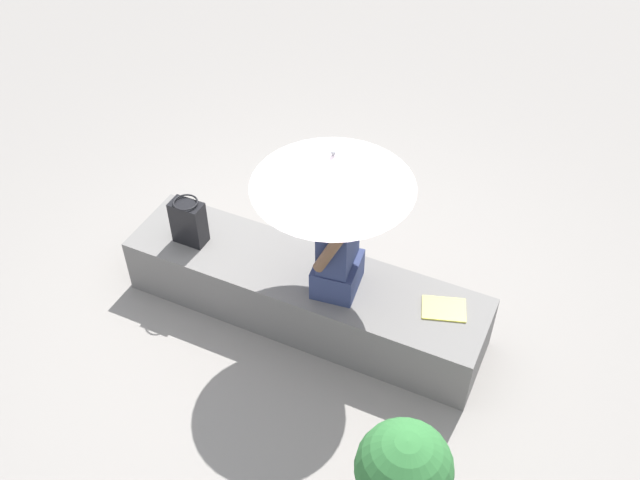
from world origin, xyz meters
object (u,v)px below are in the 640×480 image
parasol (333,170)px  magazine (444,309)px  person_seated (338,243)px  handbag_black (189,222)px

parasol → magazine: parasol is taller
magazine → parasol: bearing=172.4°
person_seated → handbag_black: person_seated is taller
parasol → person_seated: bearing=55.0°
person_seated → magazine: (0.71, 0.10, -0.38)m
person_seated → parasol: (-0.03, -0.04, 0.59)m
magazine → handbag_black: bearing=166.1°
person_seated → handbag_black: (-1.12, -0.03, -0.21)m
handbag_black → magazine: bearing=4.1°
person_seated → handbag_black: 1.14m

